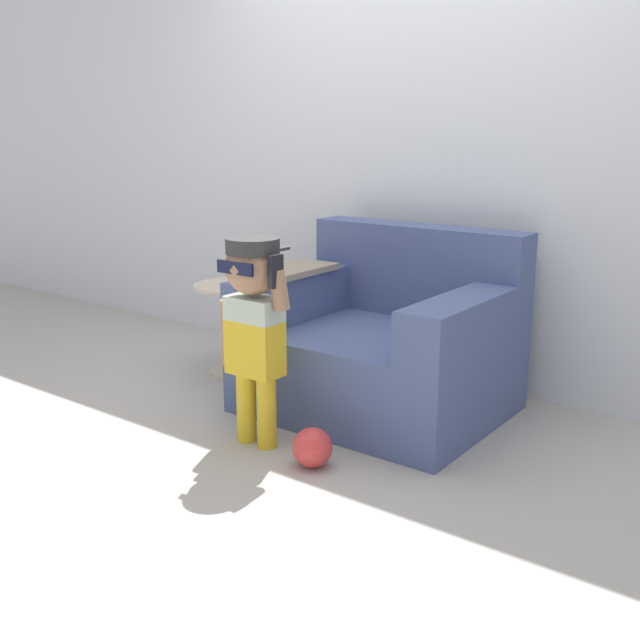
# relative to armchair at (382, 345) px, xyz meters

# --- Properties ---
(ground_plane) EXTENTS (10.00, 10.00, 0.00)m
(ground_plane) POSITION_rel_armchair_xyz_m (-0.18, -0.18, -0.31)
(ground_plane) COLOR #ADA89E
(wall_back) EXTENTS (10.00, 0.05, 2.60)m
(wall_back) POSITION_rel_armchair_xyz_m (-0.18, 0.56, 0.99)
(wall_back) COLOR silver
(wall_back) RESTS_ON ground_plane
(armchair) EXTENTS (1.15, 0.91, 0.85)m
(armchair) POSITION_rel_armchair_xyz_m (0.00, 0.00, 0.00)
(armchair) COLOR #475684
(armchair) RESTS_ON ground_plane
(person_child) EXTENTS (0.36, 0.27, 0.88)m
(person_child) POSITION_rel_armchair_xyz_m (-0.19, -0.69, 0.28)
(person_child) COLOR gold
(person_child) RESTS_ON ground_plane
(side_table) EXTENTS (0.42, 0.42, 0.50)m
(side_table) POSITION_rel_armchair_xyz_m (-0.91, -0.05, -0.01)
(side_table) COLOR beige
(side_table) RESTS_ON ground_plane
(toy_ball) EXTENTS (0.16, 0.16, 0.16)m
(toy_ball) POSITION_rel_armchair_xyz_m (0.14, -0.73, -0.23)
(toy_ball) COLOR #D13838
(toy_ball) RESTS_ON ground_plane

